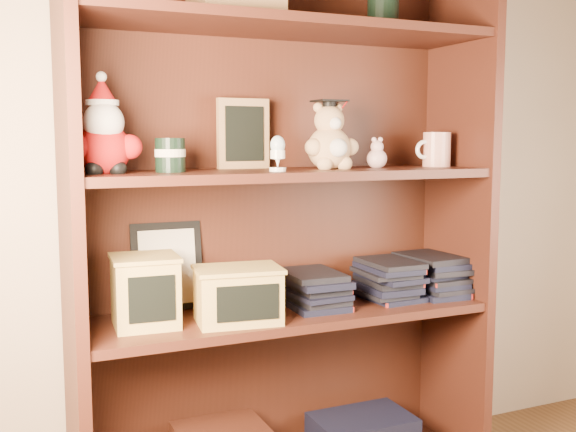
% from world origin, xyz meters
% --- Properties ---
extents(bookcase, '(1.20, 0.35, 1.60)m').
position_xyz_m(bookcase, '(-0.06, 1.36, 0.78)').
color(bookcase, '#411D12').
rests_on(bookcase, ground).
extents(shelf_lower, '(1.14, 0.33, 0.02)m').
position_xyz_m(shelf_lower, '(-0.06, 1.30, 0.54)').
color(shelf_lower, '#411D12').
rests_on(shelf_lower, ground).
extents(shelf_upper, '(1.14, 0.33, 0.02)m').
position_xyz_m(shelf_upper, '(-0.06, 1.30, 0.94)').
color(shelf_upper, '#411D12').
rests_on(shelf_upper, ground).
extents(santa_plush, '(0.18, 0.13, 0.26)m').
position_xyz_m(santa_plush, '(-0.56, 1.30, 1.04)').
color(santa_plush, '#A50F0F').
rests_on(santa_plush, shelf_upper).
extents(teachers_tin, '(0.08, 0.08, 0.09)m').
position_xyz_m(teachers_tin, '(-0.39, 1.30, 0.99)').
color(teachers_tin, black).
rests_on(teachers_tin, shelf_upper).
extents(chalkboard_plaque, '(0.16, 0.09, 0.20)m').
position_xyz_m(chalkboard_plaque, '(-0.15, 1.42, 1.05)').
color(chalkboard_plaque, '#9E7547').
rests_on(chalkboard_plaque, shelf_upper).
extents(egg_cup, '(0.04, 0.04, 0.09)m').
position_xyz_m(egg_cup, '(-0.12, 1.23, 1.00)').
color(egg_cup, white).
rests_on(egg_cup, shelf_upper).
extents(grad_teddy_bear, '(0.17, 0.14, 0.20)m').
position_xyz_m(grad_teddy_bear, '(0.07, 1.30, 1.03)').
color(grad_teddy_bear, tan).
rests_on(grad_teddy_bear, shelf_upper).
extents(pink_figurine, '(0.06, 0.06, 0.09)m').
position_xyz_m(pink_figurine, '(0.23, 1.31, 0.99)').
color(pink_figurine, '#D0A4A0').
rests_on(pink_figurine, shelf_upper).
extents(teacher_mug, '(0.12, 0.08, 0.11)m').
position_xyz_m(teacher_mug, '(0.44, 1.30, 1.00)').
color(teacher_mug, silver).
rests_on(teacher_mug, shelf_upper).
extents(certificate_frame, '(0.20, 0.05, 0.25)m').
position_xyz_m(certificate_frame, '(-0.37, 1.44, 0.68)').
color(certificate_frame, black).
rests_on(certificate_frame, shelf_lower).
extents(treats_box, '(0.18, 0.18, 0.18)m').
position_xyz_m(treats_box, '(-0.46, 1.30, 0.64)').
color(treats_box, tan).
rests_on(treats_box, shelf_lower).
extents(pencils_box, '(0.25, 0.19, 0.15)m').
position_xyz_m(pencils_box, '(-0.23, 1.24, 0.63)').
color(pencils_box, tan).
rests_on(pencils_box, shelf_lower).
extents(book_stack_left, '(0.14, 0.20, 0.10)m').
position_xyz_m(book_stack_left, '(0.03, 1.30, 0.60)').
color(book_stack_left, black).
rests_on(book_stack_left, shelf_lower).
extents(book_stack_mid, '(0.14, 0.20, 0.13)m').
position_xyz_m(book_stack_mid, '(0.27, 1.30, 0.61)').
color(book_stack_mid, black).
rests_on(book_stack_mid, shelf_lower).
extents(book_stack_right, '(0.14, 0.20, 0.13)m').
position_xyz_m(book_stack_right, '(0.44, 1.30, 0.61)').
color(book_stack_right, black).
rests_on(book_stack_right, shelf_lower).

